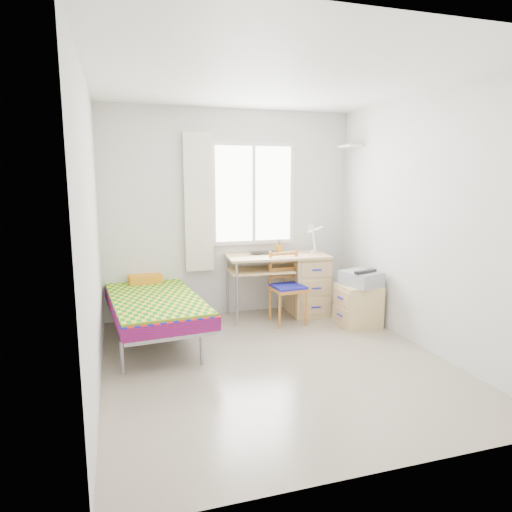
{
  "coord_description": "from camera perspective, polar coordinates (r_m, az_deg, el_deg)",
  "views": [
    {
      "loc": [
        -1.41,
        -3.91,
        1.76
      ],
      "look_at": [
        -0.03,
        0.55,
        0.95
      ],
      "focal_mm": 32.0,
      "sensor_mm": 36.0,
      "label": 1
    }
  ],
  "objects": [
    {
      "name": "wall_left",
      "position": [
        3.94,
        -19.86,
        2.51
      ],
      "size": [
        0.0,
        3.5,
        3.5
      ],
      "primitive_type": "plane",
      "rotation": [
        1.57,
        0.0,
        1.57
      ],
      "color": "silver",
      "rests_on": "ground"
    },
    {
      "name": "cabinet",
      "position": [
        5.61,
        12.63,
        -6.05
      ],
      "size": [
        0.47,
        0.42,
        0.5
      ],
      "rotation": [
        0.0,
        0.0,
        0.02
      ],
      "color": "tan",
      "rests_on": "floor"
    },
    {
      "name": "window",
      "position": [
        5.89,
        -0.32,
        7.77
      ],
      "size": [
        1.1,
        0.04,
        1.3
      ],
      "color": "white",
      "rests_on": "wall_back"
    },
    {
      "name": "book",
      "position": [
        5.68,
        0.47,
        -2.09
      ],
      "size": [
        0.18,
        0.24,
        0.02
      ],
      "primitive_type": "imported",
      "rotation": [
        0.0,
        0.0,
        -0.05
      ],
      "color": "gray",
      "rests_on": "desk"
    },
    {
      "name": "floating_shelf",
      "position": [
        6.06,
        11.75,
        13.3
      ],
      "size": [
        0.2,
        0.32,
        0.03
      ],
      "primitive_type": "cube",
      "color": "white",
      "rests_on": "wall_right"
    },
    {
      "name": "wall_back",
      "position": [
        5.85,
        -3.21,
        5.28
      ],
      "size": [
        3.2,
        0.0,
        3.2
      ],
      "primitive_type": "plane",
      "rotation": [
        1.57,
        0.0,
        0.0
      ],
      "color": "silver",
      "rests_on": "ground"
    },
    {
      "name": "chair",
      "position": [
        5.58,
        3.93,
        -3.34
      ],
      "size": [
        0.41,
        0.41,
        0.88
      ],
      "rotation": [
        0.0,
        0.0,
        0.08
      ],
      "color": "#AE6B21",
      "rests_on": "floor"
    },
    {
      "name": "curtain",
      "position": [
        5.68,
        -7.19,
        6.61
      ],
      "size": [
        0.35,
        0.05,
        1.7
      ],
      "primitive_type": "cube",
      "color": "#EFE1C6",
      "rests_on": "wall_back"
    },
    {
      "name": "pen_cup",
      "position": [
        5.91,
        2.86,
        0.9
      ],
      "size": [
        0.1,
        0.1,
        0.1
      ],
      "primitive_type": "cylinder",
      "rotation": [
        0.0,
        0.0,
        0.18
      ],
      "color": "#FDA61C",
      "rests_on": "desk"
    },
    {
      "name": "desk",
      "position": [
        5.94,
        5.76,
        -3.17
      ],
      "size": [
        1.31,
        0.66,
        0.79
      ],
      "rotation": [
        0.0,
        0.0,
        -0.07
      ],
      "color": "tan",
      "rests_on": "floor"
    },
    {
      "name": "bed",
      "position": [
        5.21,
        -12.73,
        -5.48
      ],
      "size": [
        1.09,
        2.02,
        0.84
      ],
      "rotation": [
        0.0,
        0.0,
        0.1
      ],
      "color": "#92949A",
      "rests_on": "floor"
    },
    {
      "name": "laptop",
      "position": [
        5.78,
        1.11,
        0.34
      ],
      "size": [
        0.36,
        0.23,
        0.03
      ],
      "primitive_type": "imported",
      "rotation": [
        0.0,
        0.0,
        0.0
      ],
      "color": "black",
      "rests_on": "desk"
    },
    {
      "name": "printer",
      "position": [
        5.5,
        13.0,
        -2.7
      ],
      "size": [
        0.47,
        0.5,
        0.18
      ],
      "rotation": [
        0.0,
        0.0,
        0.32
      ],
      "color": "#A7A9AF",
      "rests_on": "cabinet"
    },
    {
      "name": "floor",
      "position": [
        4.51,
        2.49,
        -13.16
      ],
      "size": [
        3.5,
        3.5,
        0.0
      ],
      "primitive_type": "plane",
      "color": "#BCAD93",
      "rests_on": "ground"
    },
    {
      "name": "wall_right",
      "position": [
        4.95,
        20.36,
        3.87
      ],
      "size": [
        0.0,
        3.5,
        3.5
      ],
      "primitive_type": "plane",
      "rotation": [
        1.57,
        0.0,
        -1.57
      ],
      "color": "silver",
      "rests_on": "ground"
    },
    {
      "name": "task_lamp",
      "position": [
        5.82,
        7.18,
        2.7
      ],
      "size": [
        0.22,
        0.32,
        0.4
      ],
      "rotation": [
        0.0,
        0.0,
        0.27
      ],
      "color": "white",
      "rests_on": "desk"
    },
    {
      "name": "ceiling",
      "position": [
        4.24,
        2.77,
        21.22
      ],
      "size": [
        3.5,
        3.5,
        0.0
      ],
      "primitive_type": "plane",
      "rotation": [
        3.14,
        0.0,
        0.0
      ],
      "color": "white",
      "rests_on": "wall_back"
    }
  ]
}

